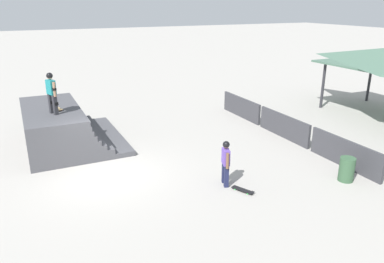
{
  "coord_description": "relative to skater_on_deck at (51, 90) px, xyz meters",
  "views": [
    {
      "loc": [
        12.36,
        -2.45,
        5.87
      ],
      "look_at": [
        -0.54,
        3.69,
        0.92
      ],
      "focal_mm": 35.0,
      "sensor_mm": 36.0,
      "label": 1
    }
  ],
  "objects": [
    {
      "name": "skater_on_deck",
      "position": [
        0.0,
        0.0,
        0.0
      ],
      "size": [
        0.7,
        0.39,
        1.64
      ],
      "rotation": [
        0.0,
        0.0,
        0.36
      ],
      "color": "#2D2D33",
      "rests_on": "quarter_pipe_ramp"
    },
    {
      "name": "quarter_pipe_ramp",
      "position": [
        -0.92,
        0.24,
        -1.86
      ],
      "size": [
        5.17,
        3.93,
        1.68
      ],
      "color": "#4C4C51",
      "rests_on": "ground"
    },
    {
      "name": "trash_bin",
      "position": [
        6.93,
        8.68,
        -2.2
      ],
      "size": [
        0.52,
        0.52,
        0.85
      ],
      "primitive_type": "cylinder",
      "color": "#385B3D",
      "rests_on": "ground"
    },
    {
      "name": "skateboard_on_ground",
      "position": [
        6.09,
        5.03,
        -2.56
      ],
      "size": [
        0.8,
        0.51,
        0.09
      ],
      "rotation": [
        0.0,
        0.0,
        0.43
      ],
      "color": "green",
      "rests_on": "ground"
    },
    {
      "name": "barrier_fence",
      "position": [
        2.41,
        9.55,
        -2.1
      ],
      "size": [
        10.53,
        0.12,
        1.05
      ],
      "color": "#3D3D42",
      "rests_on": "ground"
    },
    {
      "name": "bystander_walking",
      "position": [
        5.39,
        4.74,
        -1.7
      ],
      "size": [
        0.61,
        0.32,
        1.57
      ],
      "rotation": [
        0.0,
        0.0,
        2.84
      ],
      "color": "#1E2347",
      "rests_on": "ground"
    },
    {
      "name": "skateboard_on_deck",
      "position": [
        -0.56,
        0.19,
        -0.89
      ],
      "size": [
        0.84,
        0.36,
        0.09
      ],
      "rotation": [
        0.0,
        0.0,
        0.2
      ],
      "color": "red",
      "rests_on": "quarter_pipe_ramp"
    },
    {
      "name": "ground_plane",
      "position": [
        2.88,
        1.27,
        -2.62
      ],
      "size": [
        160.0,
        160.0,
        0.0
      ],
      "primitive_type": "plane",
      "color": "#ADA8A0"
    }
  ]
}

